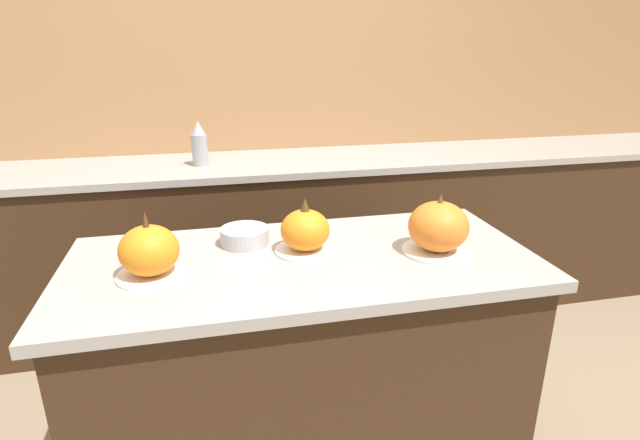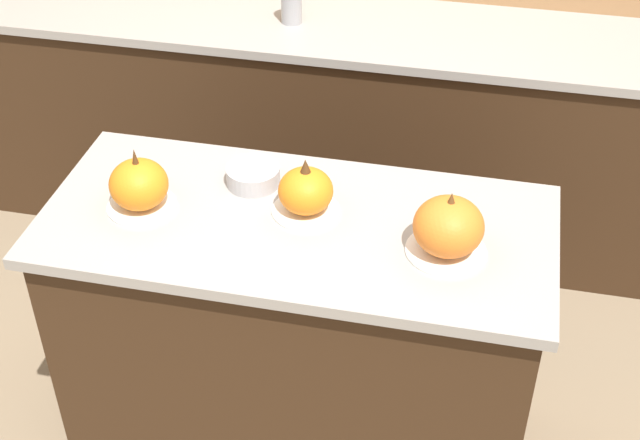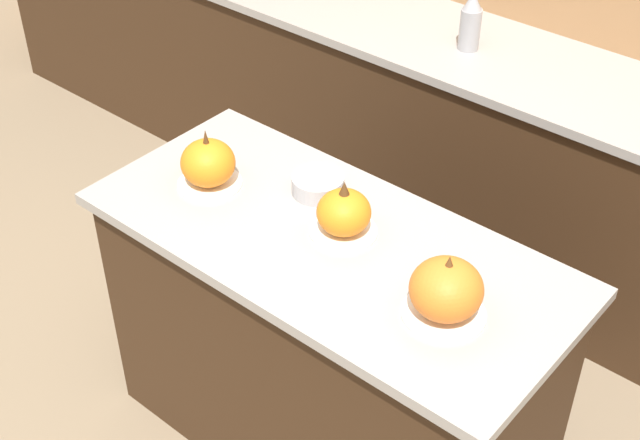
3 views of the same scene
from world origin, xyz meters
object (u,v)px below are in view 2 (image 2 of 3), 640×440
(pumpkin_cake_center, at_px, (306,192))
(pumpkin_cake_right, at_px, (448,228))
(mixing_bowl, at_px, (253,176))
(pumpkin_cake_left, at_px, (139,186))

(pumpkin_cake_center, bearing_deg, pumpkin_cake_right, -13.35)
(pumpkin_cake_right, bearing_deg, pumpkin_cake_center, 166.65)
(pumpkin_cake_right, relative_size, mixing_bowl, 1.38)
(pumpkin_cake_center, xyz_separation_m, mixing_bowl, (-0.18, 0.10, -0.04))
(pumpkin_cake_left, relative_size, pumpkin_cake_center, 1.02)
(pumpkin_cake_left, xyz_separation_m, pumpkin_cake_center, (0.46, 0.08, -0.01))
(pumpkin_cake_left, bearing_deg, pumpkin_cake_right, -1.17)
(pumpkin_cake_right, xyz_separation_m, mixing_bowl, (-0.59, 0.20, -0.05))
(pumpkin_cake_left, height_order, pumpkin_cake_right, pumpkin_cake_left)
(pumpkin_cake_left, distance_m, pumpkin_cake_right, 0.87)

